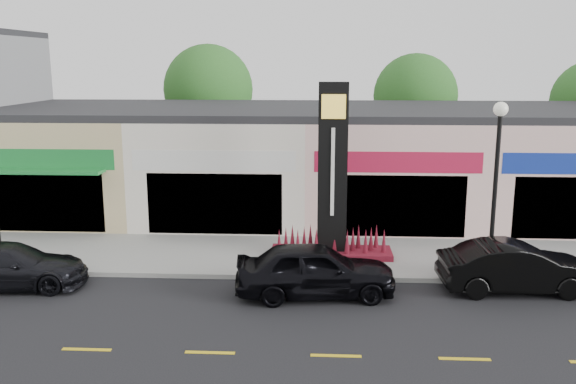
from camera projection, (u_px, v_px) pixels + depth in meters
The scene contains 14 objects.
ground at pixel (229, 304), 17.45m from camera, with size 120.00×120.00×0.00m, color black.
sidewalk at pixel (247, 255), 21.68m from camera, with size 52.00×4.30×0.15m, color gray.
curb at pixel (238, 276), 19.48m from camera, with size 52.00×0.20×0.15m, color gray.
shop_beige at pixel (84, 157), 28.59m from camera, with size 7.00×10.85×4.80m.
shop_cream at pixel (232, 159), 28.23m from camera, with size 7.00×10.01×4.80m.
shop_pink_w at pixel (384, 160), 27.86m from camera, with size 7.00×10.01×4.80m.
shop_pink_e at pixel (540, 161), 27.49m from camera, with size 7.00×10.01×4.80m.
tree_rear_west at pixel (209, 89), 35.61m from camera, with size 5.20×5.20×7.83m.
tree_rear_mid at pixel (415, 96), 35.05m from camera, with size 4.80×4.80×7.29m.
lamp_east_near at pixel (496, 172), 18.74m from camera, with size 0.44×0.44×5.47m.
pylon_sign at pixel (332, 196), 20.91m from camera, with size 4.20×1.30×6.00m.
car_dark_sedan at pixel (9, 266), 18.62m from camera, with size 4.66×1.90×1.35m, color black.
car_black_sedan at pixel (315, 270), 17.93m from camera, with size 4.70×1.89×1.60m, color black.
car_black_conv at pixel (516, 267), 18.28m from camera, with size 4.56×1.59×1.50m, color black.
Camera 1 is at (2.58, -16.27, 6.79)m, focal length 38.00 mm.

